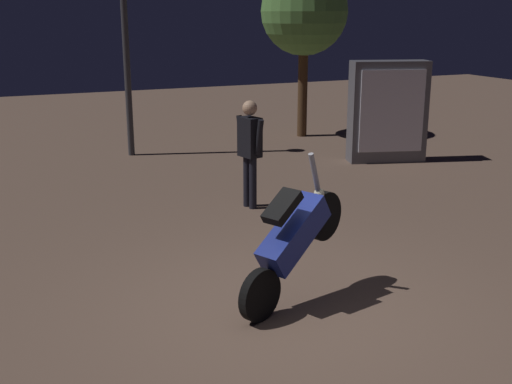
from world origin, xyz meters
TOP-DOWN VIEW (x-y plane):
  - ground_plane at (0.00, 0.00)m, footprint 40.00×40.00m
  - motorcycle_blue_foreground at (0.09, 0.14)m, footprint 1.54×0.80m
  - person_rider_beside at (1.06, 3.58)m, footprint 0.32×0.67m
  - tree_left_bg at (4.69, 8.72)m, footprint 2.12×2.12m
  - kiosk_billboard at (5.01, 5.49)m, footprint 1.68×0.94m

SIDE VIEW (x-z plane):
  - ground_plane at x=0.00m, z-range 0.00..0.00m
  - motorcycle_blue_foreground at x=0.09m, z-range -0.07..1.56m
  - person_rider_beside at x=1.06m, z-range 0.17..1.91m
  - kiosk_billboard at x=5.01m, z-range 0.00..2.10m
  - tree_left_bg at x=4.69m, z-range 0.98..5.11m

